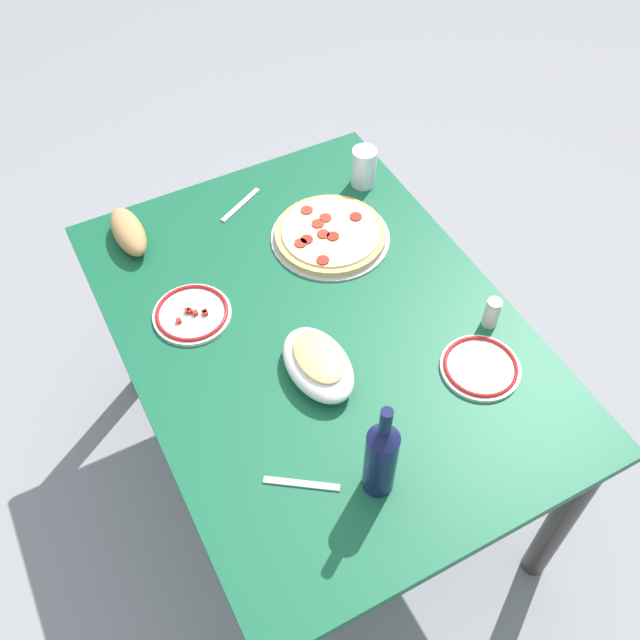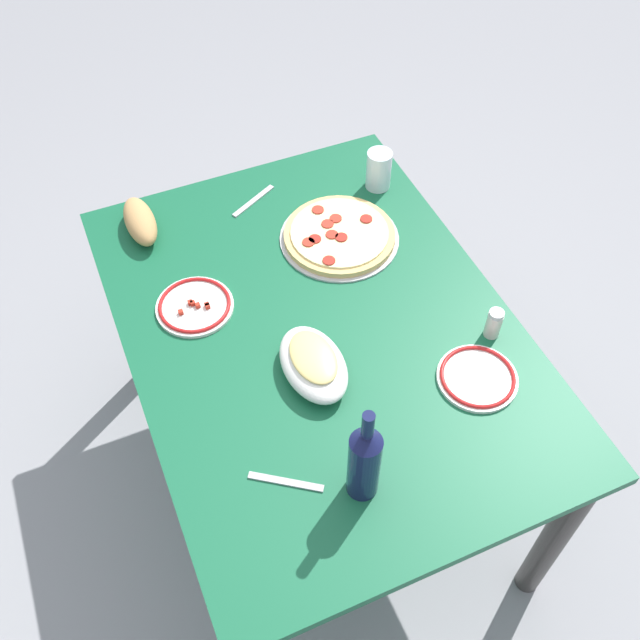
# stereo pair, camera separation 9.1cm
# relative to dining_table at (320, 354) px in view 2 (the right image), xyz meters

# --- Properties ---
(ground_plane) EXTENTS (8.00, 8.00, 0.00)m
(ground_plane) POSITION_rel_dining_table_xyz_m (0.00, 0.00, -0.64)
(ground_plane) COLOR gray
(ground_plane) RESTS_ON ground
(dining_table) EXTENTS (1.34, 0.97, 0.76)m
(dining_table) POSITION_rel_dining_table_xyz_m (0.00, 0.00, 0.00)
(dining_table) COLOR #145938
(dining_table) RESTS_ON ground
(pepperoni_pizza) EXTENTS (0.34, 0.34, 0.03)m
(pepperoni_pizza) POSITION_rel_dining_table_xyz_m (-0.27, 0.18, 0.13)
(pepperoni_pizza) COLOR #B7B7BC
(pepperoni_pizza) RESTS_ON dining_table
(baked_pasta_dish) EXTENTS (0.24, 0.15, 0.08)m
(baked_pasta_dish) POSITION_rel_dining_table_xyz_m (0.12, -0.07, 0.16)
(baked_pasta_dish) COLOR white
(baked_pasta_dish) RESTS_ON dining_table
(wine_bottle) EXTENTS (0.07, 0.07, 0.30)m
(wine_bottle) POSITION_rel_dining_table_xyz_m (0.45, -0.09, 0.24)
(wine_bottle) COLOR #141942
(wine_bottle) RESTS_ON dining_table
(water_glass) EXTENTS (0.08, 0.08, 0.12)m
(water_glass) POSITION_rel_dining_table_xyz_m (-0.44, 0.38, 0.18)
(water_glass) COLOR silver
(water_glass) RESTS_ON dining_table
(side_plate_near) EXTENTS (0.21, 0.21, 0.02)m
(side_plate_near) POSITION_rel_dining_table_xyz_m (-0.19, -0.28, 0.13)
(side_plate_near) COLOR white
(side_plate_near) RESTS_ON dining_table
(side_plate_far) EXTENTS (0.20, 0.20, 0.02)m
(side_plate_far) POSITION_rel_dining_table_xyz_m (0.30, 0.29, 0.13)
(side_plate_far) COLOR white
(side_plate_far) RESTS_ON dining_table
(bread_loaf) EXTENTS (0.20, 0.08, 0.08)m
(bread_loaf) POSITION_rel_dining_table_xyz_m (-0.53, -0.33, 0.15)
(bread_loaf) COLOR tan
(bread_loaf) RESTS_ON dining_table
(spice_shaker) EXTENTS (0.04, 0.04, 0.09)m
(spice_shaker) POSITION_rel_dining_table_xyz_m (0.19, 0.39, 0.16)
(spice_shaker) COLOR silver
(spice_shaker) RESTS_ON dining_table
(fork_left) EXTENTS (0.09, 0.16, 0.00)m
(fork_left) POSITION_rel_dining_table_xyz_m (-0.52, 0.01, 0.12)
(fork_left) COLOR #B7B7BC
(fork_left) RESTS_ON dining_table
(fork_right) EXTENTS (0.11, 0.15, 0.00)m
(fork_right) POSITION_rel_dining_table_xyz_m (0.37, -0.24, 0.12)
(fork_right) COLOR #B7B7BC
(fork_right) RESTS_ON dining_table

